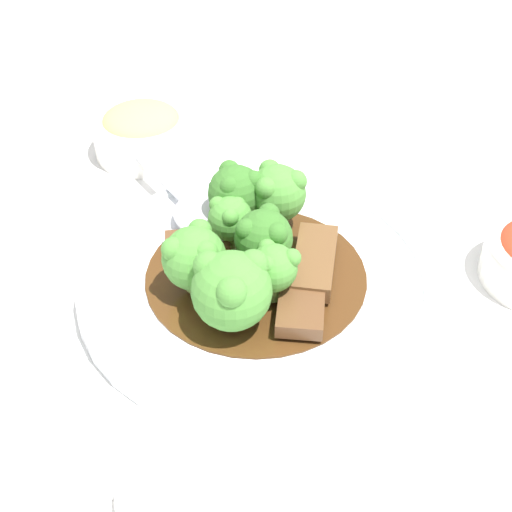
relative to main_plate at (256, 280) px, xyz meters
The scene contains 16 objects.
ground_plane 0.01m from the main_plate, ahead, with size 4.00×4.00×0.00m, color white.
main_plate is the anchor object (origin of this frame).
beef_strip_0 0.06m from the main_plate, 36.13° to the left, with size 0.04×0.06×0.01m.
beef_strip_1 0.05m from the main_plate, 108.28° to the right, with size 0.08×0.07×0.01m.
beef_strip_2 0.06m from the main_plate, 168.25° to the right, with size 0.06×0.05×0.01m.
broccoli_floret_0 0.07m from the main_plate, ahead, with size 0.05×0.05×0.05m.
broccoli_floret_1 0.07m from the main_plate, 140.43° to the left, with size 0.06×0.06×0.06m.
broccoli_floret_2 0.04m from the main_plate, 87.17° to the right, with size 0.04×0.04×0.05m.
broccoli_floret_3 0.05m from the main_plate, behind, with size 0.04×0.04×0.05m.
broccoli_floret_4 0.05m from the main_plate, 10.86° to the left, with size 0.03×0.03×0.04m.
broccoli_floret_5 0.06m from the main_plate, 88.33° to the left, with size 0.05×0.05×0.05m.
broccoli_floret_6 0.07m from the main_plate, 38.62° to the right, with size 0.05×0.05×0.05m.
serving_spoon 0.08m from the main_plate, 12.82° to the left, with size 0.22×0.08×0.01m.
side_bowl_appetizer 0.23m from the main_plate, ahead, with size 0.09×0.09×0.05m.
sauce_dish 0.19m from the main_plate, 141.92° to the left, with size 0.06×0.06×0.01m.
paper_napkin 0.22m from the main_plate, 114.63° to the left, with size 0.10×0.10×0.01m.
Camera 1 is at (-0.37, 0.16, 0.38)m, focal length 50.00 mm.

